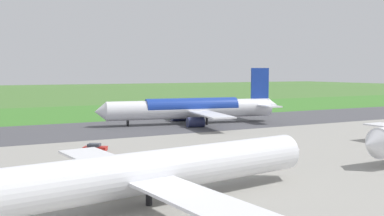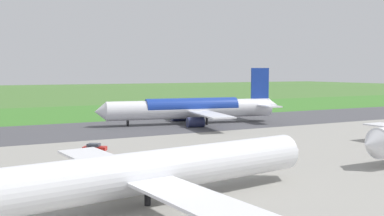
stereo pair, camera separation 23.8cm
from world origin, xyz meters
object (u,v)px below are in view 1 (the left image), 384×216
traffic_cone_orange (98,112)px  no_stopping_sign (113,108)px  service_car_ops (95,148)px  airliner_parked_far (147,171)px  airliner_main (193,108)px

traffic_cone_orange → no_stopping_sign: bearing=-178.8°
service_car_ops → no_stopping_sign: 78.87m
airliner_parked_far → service_car_ops: size_ratio=10.75×
traffic_cone_orange → airliner_main: bearing=109.5°
airliner_main → traffic_cone_orange: airliner_main is taller
airliner_parked_far → service_car_ops: bearing=-95.7°
airliner_main → traffic_cone_orange: (15.42, -43.52, -4.08)m
airliner_main → traffic_cone_orange: 46.35m
airliner_main → traffic_cone_orange: bearing=-70.5°
airliner_parked_far → service_car_ops: 34.83m
no_stopping_sign → traffic_cone_orange: 5.66m
service_car_ops → no_stopping_sign: (-26.33, -74.34, 0.88)m
traffic_cone_orange → service_car_ops: bearing=74.3°
airliner_main → airliner_parked_far: 76.37m
no_stopping_sign → traffic_cone_orange: no_stopping_sign is taller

